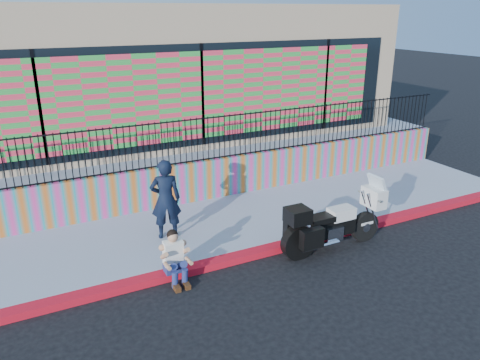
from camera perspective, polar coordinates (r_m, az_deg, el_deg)
ground at (r=10.64m, az=4.44°, el=-8.60°), size 90.00×90.00×0.00m
red_curb at (r=10.60m, az=4.45°, el=-8.25°), size 16.00×0.30×0.15m
sidewalk at (r=11.89m, az=0.33°, el=-4.90°), size 16.00×3.00×0.15m
mural_wall at (r=12.99m, az=-2.88°, el=0.27°), size 16.00×0.20×1.10m
metal_fence at (r=12.64m, az=-2.97°, el=5.18°), size 15.80×0.04×1.20m
elevated_platform at (r=17.59m, az=-9.71°, el=5.05°), size 16.00×10.00×1.25m
storefront_building at (r=16.91m, az=-10.01°, el=13.50°), size 14.00×8.06×4.00m
police_motorcycle at (r=10.57m, az=11.13°, el=-5.11°), size 2.54×0.84×1.58m
police_officer at (r=10.64m, az=-9.06°, el=-2.33°), size 0.76×0.59×1.87m
seated_man at (r=9.35m, az=-7.81°, el=-9.89°), size 0.54×0.71×1.06m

